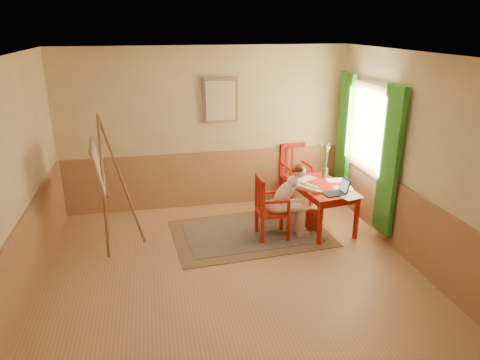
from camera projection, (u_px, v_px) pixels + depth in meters
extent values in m
cube|color=tan|center=(230.00, 267.00, 6.01)|extent=(5.00, 4.50, 0.02)
cube|color=white|center=(228.00, 53.00, 5.05)|extent=(5.00, 4.50, 0.02)
cube|color=tan|center=(206.00, 129.00, 7.61)|extent=(5.00, 0.02, 2.80)
cube|color=tan|center=(281.00, 259.00, 3.44)|extent=(5.00, 0.02, 2.80)
cube|color=tan|center=(15.00, 183.00, 5.05)|extent=(0.02, 4.50, 2.80)
cube|color=tan|center=(410.00, 158.00, 6.00)|extent=(0.02, 4.50, 2.80)
cube|color=#AF7B52|center=(208.00, 179.00, 7.89)|extent=(5.00, 0.04, 1.00)
cube|color=#AF7B52|center=(30.00, 252.00, 5.36)|extent=(0.04, 4.50, 1.00)
cube|color=#AF7B52|center=(400.00, 218.00, 6.30)|extent=(0.04, 4.50, 1.00)
cube|color=white|center=(370.00, 129.00, 6.96)|extent=(0.02, 1.00, 1.30)
cube|color=#8E6C4F|center=(369.00, 129.00, 6.95)|extent=(0.03, 1.12, 1.42)
cube|color=green|center=(389.00, 162.00, 6.33)|extent=(0.08, 0.45, 2.20)
cube|color=green|center=(344.00, 136.00, 7.77)|extent=(0.08, 0.45, 2.20)
cube|color=#8E6C4F|center=(220.00, 100.00, 7.44)|extent=(0.60, 0.04, 0.76)
cube|color=beige|center=(221.00, 101.00, 7.42)|extent=(0.50, 0.02, 0.66)
cube|color=#8C7251|center=(250.00, 233.00, 6.95)|extent=(2.52, 1.78, 0.01)
cube|color=black|center=(250.00, 233.00, 6.94)|extent=(2.09, 1.35, 0.01)
cube|color=red|center=(322.00, 187.00, 6.95)|extent=(0.88, 1.29, 0.04)
cube|color=red|center=(321.00, 191.00, 6.97)|extent=(0.77, 1.17, 0.10)
cube|color=red|center=(320.00, 224.00, 6.48)|extent=(0.06, 0.06, 0.68)
cube|color=red|center=(356.00, 218.00, 6.68)|extent=(0.06, 0.06, 0.68)
cube|color=red|center=(288.00, 198.00, 7.46)|extent=(0.06, 0.06, 0.68)
cube|color=red|center=(320.00, 193.00, 7.66)|extent=(0.06, 0.06, 0.68)
cube|color=red|center=(272.00, 212.00, 6.70)|extent=(0.46, 0.44, 0.04)
cube|color=red|center=(262.00, 232.00, 6.56)|extent=(0.05, 0.05, 0.40)
cube|color=red|center=(288.00, 229.00, 6.64)|extent=(0.05, 0.05, 0.40)
cube|color=red|center=(256.00, 221.00, 6.92)|extent=(0.05, 0.05, 0.40)
cube|color=red|center=(281.00, 219.00, 6.99)|extent=(0.05, 0.05, 0.40)
cube|color=red|center=(263.00, 200.00, 6.39)|extent=(0.05, 0.05, 0.54)
cube|color=red|center=(257.00, 190.00, 6.75)|extent=(0.05, 0.05, 0.54)
cube|color=red|center=(260.00, 180.00, 6.48)|extent=(0.05, 0.44, 0.06)
cube|color=red|center=(261.00, 198.00, 6.48)|extent=(0.03, 0.04, 0.45)
cube|color=red|center=(260.00, 196.00, 6.57)|extent=(0.03, 0.04, 0.45)
cube|color=red|center=(258.00, 193.00, 6.66)|extent=(0.03, 0.04, 0.45)
cube|color=red|center=(276.00, 202.00, 6.44)|extent=(0.41, 0.04, 0.03)
cube|color=red|center=(289.00, 208.00, 6.52)|extent=(0.04, 0.04, 0.22)
cube|color=red|center=(270.00, 193.00, 6.80)|extent=(0.41, 0.04, 0.03)
cube|color=red|center=(281.00, 198.00, 6.87)|extent=(0.04, 0.04, 0.22)
cube|color=red|center=(296.00, 179.00, 7.99)|extent=(0.53, 0.55, 0.05)
cube|color=red|center=(280.00, 189.00, 8.21)|extent=(0.06, 0.06, 0.44)
cube|color=red|center=(290.00, 197.00, 7.82)|extent=(0.06, 0.06, 0.44)
cube|color=red|center=(301.00, 186.00, 8.34)|extent=(0.06, 0.06, 0.44)
cube|color=red|center=(312.00, 194.00, 7.94)|extent=(0.06, 0.06, 0.44)
cube|color=red|center=(281.00, 160.00, 8.02)|extent=(0.06, 0.06, 0.59)
cube|color=red|center=(302.00, 158.00, 8.15)|extent=(0.06, 0.06, 0.59)
cube|color=red|center=(293.00, 145.00, 7.99)|extent=(0.48, 0.11, 0.06)
cube|color=red|center=(287.00, 160.00, 8.06)|extent=(0.05, 0.04, 0.49)
cube|color=red|center=(292.00, 160.00, 8.09)|extent=(0.05, 0.04, 0.49)
cube|color=red|center=(297.00, 159.00, 8.12)|extent=(0.05, 0.04, 0.49)
cube|color=red|center=(286.00, 166.00, 7.84)|extent=(0.10, 0.44, 0.04)
cube|color=red|center=(291.00, 176.00, 7.70)|extent=(0.05, 0.05, 0.24)
cube|color=red|center=(308.00, 164.00, 7.97)|extent=(0.10, 0.44, 0.04)
cube|color=red|center=(313.00, 174.00, 7.82)|extent=(0.05, 0.05, 0.24)
ellipsoid|color=beige|center=(275.00, 207.00, 6.67)|extent=(0.26, 0.33, 0.21)
cylinder|color=beige|center=(289.00, 208.00, 6.63)|extent=(0.41, 0.15, 0.15)
cylinder|color=beige|center=(286.00, 204.00, 6.78)|extent=(0.41, 0.15, 0.15)
cylinder|color=beige|center=(300.00, 222.00, 6.75)|extent=(0.11, 0.11, 0.46)
cylinder|color=beige|center=(297.00, 217.00, 6.90)|extent=(0.11, 0.11, 0.46)
cube|color=beige|center=(303.00, 235.00, 6.83)|extent=(0.19, 0.08, 0.07)
cube|color=beige|center=(300.00, 230.00, 6.99)|extent=(0.19, 0.08, 0.07)
ellipsoid|color=beige|center=(284.00, 193.00, 6.62)|extent=(0.45, 0.27, 0.49)
ellipsoid|color=beige|center=(293.00, 182.00, 6.59)|extent=(0.19, 0.28, 0.17)
sphere|color=beige|center=(300.00, 172.00, 6.55)|extent=(0.19, 0.19, 0.18)
ellipsoid|color=#592914|center=(299.00, 169.00, 6.53)|extent=(0.17, 0.18, 0.13)
sphere|color=#592914|center=(294.00, 170.00, 6.52)|extent=(0.10, 0.10, 0.10)
cylinder|color=beige|center=(302.00, 188.00, 6.50)|extent=(0.21, 0.10, 0.14)
cylinder|color=beige|center=(314.00, 191.00, 6.58)|extent=(0.28, 0.13, 0.16)
sphere|color=beige|center=(307.00, 189.00, 6.51)|extent=(0.08, 0.08, 0.08)
sphere|color=beige|center=(321.00, 193.00, 6.64)|extent=(0.07, 0.07, 0.07)
cylinder|color=beige|center=(296.00, 182.00, 6.74)|extent=(0.21, 0.10, 0.14)
cylinder|color=beige|center=(309.00, 186.00, 6.79)|extent=(0.28, 0.13, 0.16)
sphere|color=beige|center=(301.00, 183.00, 6.78)|extent=(0.08, 0.08, 0.08)
sphere|color=beige|center=(317.00, 189.00, 6.80)|extent=(0.07, 0.07, 0.07)
cube|color=#1E2338|center=(334.00, 194.00, 6.58)|extent=(0.34, 0.26, 0.02)
cube|color=#2D3342|center=(334.00, 193.00, 6.58)|extent=(0.30, 0.21, 0.00)
cube|color=#1E2338|center=(345.00, 185.00, 6.60)|extent=(0.10, 0.23, 0.21)
cube|color=#99BFF2|center=(344.00, 185.00, 6.60)|extent=(0.07, 0.19, 0.17)
cube|color=white|center=(352.00, 197.00, 6.47)|extent=(0.34, 0.28, 0.00)
cube|color=white|center=(336.00, 180.00, 7.16)|extent=(0.31, 0.23, 0.00)
cube|color=white|center=(307.00, 178.00, 7.25)|extent=(0.35, 0.31, 0.00)
cube|color=white|center=(343.00, 188.00, 6.81)|extent=(0.33, 0.26, 0.00)
cylinder|color=#3F724C|center=(325.00, 173.00, 7.30)|extent=(0.10, 0.10, 0.15)
cylinder|color=#3F7233|center=(323.00, 157.00, 7.26)|extent=(0.07, 0.12, 0.40)
sphere|color=#728CD8|center=(321.00, 145.00, 7.23)|extent=(0.06, 0.06, 0.06)
cylinder|color=#3F7233|center=(326.00, 158.00, 7.17)|extent=(0.05, 0.09, 0.42)
sphere|color=pink|center=(326.00, 146.00, 7.05)|extent=(0.04, 0.04, 0.04)
cylinder|color=#3F7233|center=(326.00, 160.00, 7.24)|extent=(0.03, 0.04, 0.31)
sphere|color=pink|center=(327.00, 151.00, 7.21)|extent=(0.05, 0.05, 0.05)
cylinder|color=#3F7233|center=(326.00, 159.00, 7.16)|extent=(0.06, 0.12, 0.39)
sphere|color=#728CD8|center=(327.00, 149.00, 7.03)|extent=(0.06, 0.06, 0.05)
cylinder|color=#3F7233|center=(327.00, 159.00, 7.26)|extent=(0.08, 0.09, 0.35)
sphere|color=pink|center=(329.00, 148.00, 7.25)|extent=(0.05, 0.05, 0.05)
cylinder|color=#3F7233|center=(327.00, 159.00, 7.24)|extent=(0.05, 0.05, 0.35)
sphere|color=pink|center=(328.00, 148.00, 7.21)|extent=(0.05, 0.05, 0.05)
cylinder|color=#3F7233|center=(327.00, 157.00, 7.26)|extent=(0.07, 0.10, 0.40)
sphere|color=#728CD8|center=(328.00, 145.00, 7.24)|extent=(0.05, 0.05, 0.05)
cylinder|color=#9E2415|center=(314.00, 221.00, 7.06)|extent=(0.30, 0.30, 0.29)
cylinder|color=brown|center=(103.00, 188.00, 6.07)|extent=(0.06, 0.37, 1.99)
cylinder|color=brown|center=(103.00, 180.00, 6.36)|extent=(0.13, 0.36, 1.99)
cylinder|color=brown|center=(123.00, 182.00, 6.29)|extent=(0.52, 0.09, 1.99)
cylinder|color=brown|center=(102.00, 190.00, 6.23)|extent=(0.08, 0.56, 0.03)
cube|color=brown|center=(107.00, 189.00, 6.25)|extent=(0.12, 0.60, 0.03)
cube|color=#8E6C4F|center=(97.00, 166.00, 6.11)|extent=(0.23, 0.89, 0.66)
cube|color=beige|center=(99.00, 166.00, 6.11)|extent=(0.18, 0.80, 0.57)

